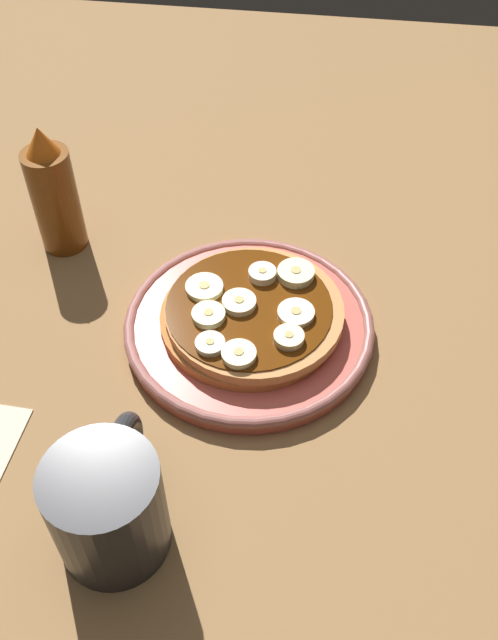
# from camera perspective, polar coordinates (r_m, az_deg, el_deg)

# --- Properties ---
(ground_plane) EXTENTS (1.40, 1.40, 0.03)m
(ground_plane) POSITION_cam_1_polar(r_m,az_deg,el_deg) (0.68, -0.00, -1.87)
(ground_plane) COLOR olive
(plate) EXTENTS (0.24, 0.24, 0.02)m
(plate) POSITION_cam_1_polar(r_m,az_deg,el_deg) (0.66, -0.00, -0.46)
(plate) COLOR #CC594C
(plate) RESTS_ON ground_plane
(pancake_stack) EXTENTS (0.17, 0.18, 0.02)m
(pancake_stack) POSITION_cam_1_polar(r_m,az_deg,el_deg) (0.65, 0.00, 0.37)
(pancake_stack) COLOR #BD7539
(pancake_stack) RESTS_ON plate
(banana_slice_0) EXTENTS (0.03, 0.03, 0.01)m
(banana_slice_0) POSITION_cam_1_polar(r_m,az_deg,el_deg) (0.64, -0.80, 1.47)
(banana_slice_0) COLOR #F8ECBA
(banana_slice_0) RESTS_ON pancake_stack
(banana_slice_1) EXTENTS (0.03, 0.03, 0.01)m
(banana_slice_1) POSITION_cam_1_polar(r_m,az_deg,el_deg) (0.64, 3.86, 0.53)
(banana_slice_1) COLOR #F9EDC4
(banana_slice_1) RESTS_ON pancake_stack
(banana_slice_2) EXTENTS (0.03, 0.03, 0.01)m
(banana_slice_2) POSITION_cam_1_polar(r_m,az_deg,el_deg) (0.67, 1.10, 3.78)
(banana_slice_2) COLOR #FAE9C5
(banana_slice_2) RESTS_ON pancake_stack
(banana_slice_3) EXTENTS (0.03, 0.03, 0.01)m
(banana_slice_3) POSITION_cam_1_polar(r_m,az_deg,el_deg) (0.60, -0.54, -2.88)
(banana_slice_3) COLOR #F6ECB3
(banana_slice_3) RESTS_ON pancake_stack
(banana_slice_4) EXTENTS (0.03, 0.03, 0.01)m
(banana_slice_4) POSITION_cam_1_polar(r_m,az_deg,el_deg) (0.63, -3.33, 0.39)
(banana_slice_4) COLOR #F4F2B5
(banana_slice_4) RESTS_ON pancake_stack
(banana_slice_5) EXTENTS (0.04, 0.04, 0.01)m
(banana_slice_5) POSITION_cam_1_polar(r_m,az_deg,el_deg) (0.66, -3.68, 2.65)
(banana_slice_5) COLOR #F5F0B8
(banana_slice_5) RESTS_ON pancake_stack
(banana_slice_6) EXTENTS (0.03, 0.03, 0.01)m
(banana_slice_6) POSITION_cam_1_polar(r_m,az_deg,el_deg) (0.61, -3.20, -2.01)
(banana_slice_6) COLOR #EAE5C4
(banana_slice_6) RESTS_ON pancake_stack
(banana_slice_7) EXTENTS (0.03, 0.03, 0.01)m
(banana_slice_7) POSITION_cam_1_polar(r_m,az_deg,el_deg) (0.61, 3.28, -1.48)
(banana_slice_7) COLOR #F9EAB7
(banana_slice_7) RESTS_ON pancake_stack
(banana_slice_8) EXTENTS (0.04, 0.04, 0.01)m
(banana_slice_8) POSITION_cam_1_polar(r_m,az_deg,el_deg) (0.67, 3.85, 3.80)
(banana_slice_8) COLOR #EEEFB3
(banana_slice_8) RESTS_ON pancake_stack
(coffee_mug) EXTENTS (0.12, 0.08, 0.09)m
(coffee_mug) POSITION_cam_1_polar(r_m,az_deg,el_deg) (0.52, -11.39, -14.48)
(coffee_mug) COLOR #262628
(coffee_mug) RESTS_ON ground_plane
(syrup_bottle) EXTENTS (0.05, 0.05, 0.14)m
(syrup_bottle) POSITION_cam_1_polar(r_m,az_deg,el_deg) (0.75, -15.68, 9.87)
(syrup_bottle) COLOR brown
(syrup_bottle) RESTS_ON ground_plane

